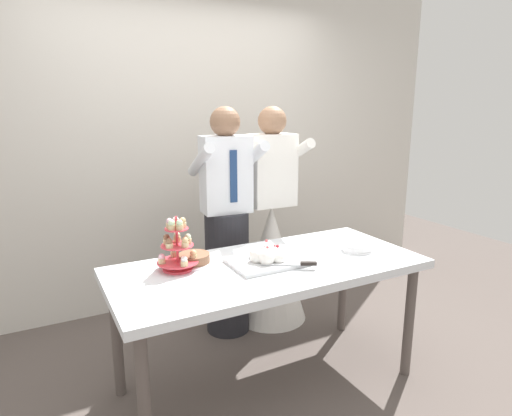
# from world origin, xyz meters

# --- Properties ---
(ground_plane) EXTENTS (8.00, 8.00, 0.00)m
(ground_plane) POSITION_xyz_m (0.00, 0.00, 0.00)
(ground_plane) COLOR #564C47
(rear_wall) EXTENTS (5.20, 0.10, 2.90)m
(rear_wall) POSITION_xyz_m (0.00, 1.48, 1.45)
(rear_wall) COLOR beige
(rear_wall) RESTS_ON ground_plane
(dessert_table) EXTENTS (1.80, 0.80, 0.78)m
(dessert_table) POSITION_xyz_m (0.00, 0.00, 0.70)
(dessert_table) COLOR silver
(dessert_table) RESTS_ON ground_plane
(cupcake_stand) EXTENTS (0.23, 0.23, 0.31)m
(cupcake_stand) POSITION_xyz_m (-0.49, 0.16, 0.91)
(cupcake_stand) COLOR #D83F4C
(cupcake_stand) RESTS_ON dessert_table
(main_cake_tray) EXTENTS (0.42, 0.37, 0.12)m
(main_cake_tray) POSITION_xyz_m (-0.01, 0.01, 0.82)
(main_cake_tray) COLOR silver
(main_cake_tray) RESTS_ON dessert_table
(plate_stack) EXTENTS (0.20, 0.20, 0.05)m
(plate_stack) POSITION_xyz_m (0.61, -0.05, 0.80)
(plate_stack) COLOR white
(plate_stack) RESTS_ON dessert_table
(round_cake) EXTENTS (0.24, 0.24, 0.06)m
(round_cake) POSITION_xyz_m (-0.38, 0.20, 0.80)
(round_cake) COLOR white
(round_cake) RESTS_ON dessert_table
(person_groom) EXTENTS (0.50, 0.53, 1.66)m
(person_groom) POSITION_xyz_m (0.06, 0.73, 0.75)
(person_groom) COLOR #232328
(person_groom) RESTS_ON ground_plane
(person_bride) EXTENTS (0.56, 0.56, 1.66)m
(person_bride) POSITION_xyz_m (0.45, 0.75, 0.58)
(person_bride) COLOR white
(person_bride) RESTS_ON ground_plane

